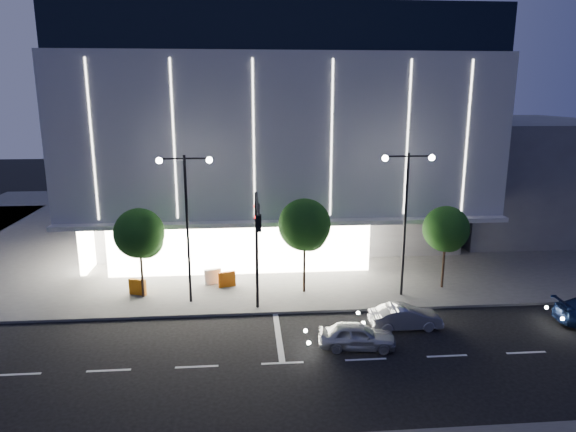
{
  "coord_description": "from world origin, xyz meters",
  "views": [
    {
      "loc": [
        0.43,
        -23.34,
        12.37
      ],
      "look_at": [
        3.01,
        7.4,
        5.0
      ],
      "focal_mm": 32.0,
      "sensor_mm": 36.0,
      "label": 1
    }
  ],
  "objects_px": {
    "street_lamp_east": "(406,204)",
    "tree_mid": "(305,228)",
    "tree_right": "(446,231)",
    "barrier_b": "(213,276)",
    "street_lamp_west": "(187,208)",
    "tree_left": "(140,236)",
    "car_lead": "(357,336)",
    "barrier_c": "(227,279)",
    "barrier_a": "(138,287)",
    "traffic_mast": "(257,234)",
    "car_second": "(405,317)"
  },
  "relations": [
    {
      "from": "tree_right",
      "to": "barrier_c",
      "type": "relative_size",
      "value": 5.01
    },
    {
      "from": "traffic_mast",
      "to": "car_second",
      "type": "bearing_deg",
      "value": -12.07
    },
    {
      "from": "street_lamp_east",
      "to": "tree_mid",
      "type": "relative_size",
      "value": 1.46
    },
    {
      "from": "car_lead",
      "to": "car_second",
      "type": "height_order",
      "value": "car_lead"
    },
    {
      "from": "tree_mid",
      "to": "car_second",
      "type": "bearing_deg",
      "value": -47.88
    },
    {
      "from": "tree_mid",
      "to": "car_second",
      "type": "height_order",
      "value": "tree_mid"
    },
    {
      "from": "street_lamp_west",
      "to": "tree_mid",
      "type": "relative_size",
      "value": 1.46
    },
    {
      "from": "street_lamp_east",
      "to": "barrier_b",
      "type": "height_order",
      "value": "street_lamp_east"
    },
    {
      "from": "tree_left",
      "to": "tree_right",
      "type": "relative_size",
      "value": 1.04
    },
    {
      "from": "street_lamp_east",
      "to": "traffic_mast",
      "type": "bearing_deg",
      "value": -163.52
    },
    {
      "from": "car_second",
      "to": "barrier_c",
      "type": "height_order",
      "value": "car_second"
    },
    {
      "from": "street_lamp_west",
      "to": "tree_right",
      "type": "height_order",
      "value": "street_lamp_west"
    },
    {
      "from": "traffic_mast",
      "to": "barrier_a",
      "type": "height_order",
      "value": "traffic_mast"
    },
    {
      "from": "traffic_mast",
      "to": "street_lamp_west",
      "type": "relative_size",
      "value": 0.79
    },
    {
      "from": "barrier_b",
      "to": "car_second",
      "type": "bearing_deg",
      "value": -51.27
    },
    {
      "from": "street_lamp_west",
      "to": "car_lead",
      "type": "distance_m",
      "value": 12.06
    },
    {
      "from": "tree_left",
      "to": "tree_mid",
      "type": "xyz_separation_m",
      "value": [
        10.0,
        0.0,
        0.3
      ]
    },
    {
      "from": "car_lead",
      "to": "barrier_a",
      "type": "bearing_deg",
      "value": 64.67
    },
    {
      "from": "street_lamp_east",
      "to": "car_second",
      "type": "distance_m",
      "value": 6.96
    },
    {
      "from": "tree_right",
      "to": "car_second",
      "type": "relative_size",
      "value": 1.42
    },
    {
      "from": "tree_right",
      "to": "barrier_b",
      "type": "relative_size",
      "value": 5.01
    },
    {
      "from": "tree_mid",
      "to": "car_lead",
      "type": "height_order",
      "value": "tree_mid"
    },
    {
      "from": "street_lamp_west",
      "to": "street_lamp_east",
      "type": "bearing_deg",
      "value": 0.0
    },
    {
      "from": "barrier_c",
      "to": "street_lamp_east",
      "type": "bearing_deg",
      "value": -27.18
    },
    {
      "from": "car_second",
      "to": "barrier_b",
      "type": "bearing_deg",
      "value": 54.58
    },
    {
      "from": "tree_left",
      "to": "traffic_mast",
      "type": "bearing_deg",
      "value": -27.84
    },
    {
      "from": "tree_mid",
      "to": "street_lamp_west",
      "type": "bearing_deg",
      "value": -171.74
    },
    {
      "from": "traffic_mast",
      "to": "tree_left",
      "type": "height_order",
      "value": "traffic_mast"
    },
    {
      "from": "street_lamp_west",
      "to": "street_lamp_east",
      "type": "distance_m",
      "value": 13.0
    },
    {
      "from": "street_lamp_east",
      "to": "car_second",
      "type": "height_order",
      "value": "street_lamp_east"
    },
    {
      "from": "street_lamp_west",
      "to": "car_lead",
      "type": "xyz_separation_m",
      "value": [
        8.81,
        -6.31,
        -5.3
      ]
    },
    {
      "from": "car_second",
      "to": "car_lead",
      "type": "bearing_deg",
      "value": 121.12
    },
    {
      "from": "street_lamp_west",
      "to": "car_lead",
      "type": "relative_size",
      "value": 2.35
    },
    {
      "from": "traffic_mast",
      "to": "car_lead",
      "type": "distance_m",
      "value": 7.46
    },
    {
      "from": "tree_right",
      "to": "street_lamp_west",
      "type": "bearing_deg",
      "value": -176.36
    },
    {
      "from": "street_lamp_west",
      "to": "tree_left",
      "type": "bearing_deg",
      "value": 161.06
    },
    {
      "from": "barrier_a",
      "to": "street_lamp_east",
      "type": "bearing_deg",
      "value": 15.08
    },
    {
      "from": "street_lamp_east",
      "to": "barrier_c",
      "type": "bearing_deg",
      "value": 168.29
    },
    {
      "from": "street_lamp_west",
      "to": "tree_left",
      "type": "xyz_separation_m",
      "value": [
        -2.97,
        1.02,
        -1.92
      ]
    },
    {
      "from": "tree_mid",
      "to": "barrier_a",
      "type": "distance_m",
      "value": 11.06
    },
    {
      "from": "barrier_c",
      "to": "traffic_mast",
      "type": "bearing_deg",
      "value": -84.44
    },
    {
      "from": "barrier_a",
      "to": "barrier_c",
      "type": "distance_m",
      "value": 5.58
    },
    {
      "from": "car_lead",
      "to": "tree_left",
      "type": "bearing_deg",
      "value": 64.91
    },
    {
      "from": "traffic_mast",
      "to": "tree_right",
      "type": "distance_m",
      "value": 12.63
    },
    {
      "from": "car_lead",
      "to": "barrier_c",
      "type": "xyz_separation_m",
      "value": [
        -6.71,
        8.56,
        -0.0
      ]
    },
    {
      "from": "traffic_mast",
      "to": "car_second",
      "type": "distance_m",
      "value": 9.18
    },
    {
      "from": "tree_right",
      "to": "barrier_b",
      "type": "bearing_deg",
      "value": 172.87
    },
    {
      "from": "street_lamp_east",
      "to": "barrier_b",
      "type": "distance_m",
      "value": 13.3
    },
    {
      "from": "tree_right",
      "to": "car_lead",
      "type": "height_order",
      "value": "tree_right"
    },
    {
      "from": "tree_left",
      "to": "street_lamp_east",
      "type": "bearing_deg",
      "value": -3.65
    }
  ]
}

